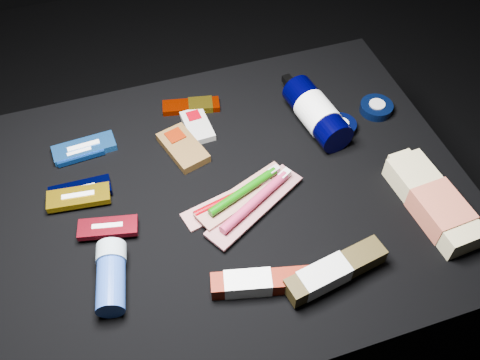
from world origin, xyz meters
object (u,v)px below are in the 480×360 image
object	(u,v)px
deodorant_stick	(111,276)
bodywash_bottle	(434,203)
lotion_bottle	(316,113)
toothpaste_carton_red	(256,283)

from	to	relation	value
deodorant_stick	bodywash_bottle	bearing A→B (deg)	7.22
lotion_bottle	toothpaste_carton_red	bearing A→B (deg)	-134.71
bodywash_bottle	deodorant_stick	bearing A→B (deg)	172.30
lotion_bottle	deodorant_stick	world-z (taller)	lotion_bottle
bodywash_bottle	toothpaste_carton_red	world-z (taller)	bodywash_bottle
bodywash_bottle	toothpaste_carton_red	bearing A→B (deg)	-176.75
toothpaste_carton_red	bodywash_bottle	bearing A→B (deg)	20.88
deodorant_stick	toothpaste_carton_red	size ratio (longest dim) A/B	0.76
bodywash_bottle	deodorant_stick	world-z (taller)	deodorant_stick
lotion_bottle	bodywash_bottle	distance (m)	0.33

